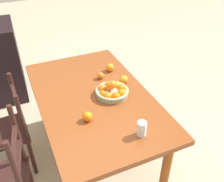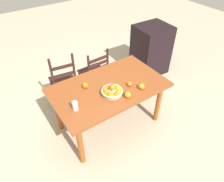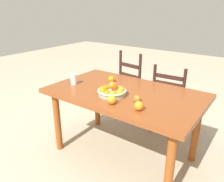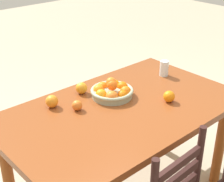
{
  "view_description": "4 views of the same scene",
  "coord_description": "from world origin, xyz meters",
  "px_view_note": "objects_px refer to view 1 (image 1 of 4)",
  "views": [
    {
      "loc": [
        -1.65,
        0.55,
        2.03
      ],
      "look_at": [
        -0.05,
        -0.15,
        0.79
      ],
      "focal_mm": 40.53,
      "sensor_mm": 36.0,
      "label": 1
    },
    {
      "loc": [
        -1.2,
        -1.82,
        2.5
      ],
      "look_at": [
        -0.05,
        -0.15,
        0.79
      ],
      "focal_mm": 33.32,
      "sensor_mm": 36.0,
      "label": 2
    },
    {
      "loc": [
        1.11,
        -1.75,
        1.56
      ],
      "look_at": [
        -0.05,
        -0.15,
        0.79
      ],
      "focal_mm": 35.43,
      "sensor_mm": 36.0,
      "label": 3
    },
    {
      "loc": [
        1.29,
        1.35,
        1.8
      ],
      "look_at": [
        -0.05,
        -0.15,
        0.79
      ],
      "focal_mm": 54.74,
      "sensor_mm": 36.0,
      "label": 4
    }
  ],
  "objects_px": {
    "dining_table": "(94,104)",
    "chair_near_window": "(8,131)",
    "orange_loose_3": "(101,76)",
    "orange_loose_0": "(124,80)",
    "fruit_bowl": "(112,91)",
    "orange_loose_1": "(110,67)",
    "chair_by_cabinet": "(7,182)",
    "orange_loose_2": "(88,117)",
    "drinking_glass": "(142,129)"
  },
  "relations": [
    {
      "from": "orange_loose_1",
      "to": "drinking_glass",
      "type": "distance_m",
      "value": 0.9
    },
    {
      "from": "dining_table",
      "to": "orange_loose_0",
      "type": "xyz_separation_m",
      "value": [
        0.07,
        -0.32,
        0.13
      ]
    },
    {
      "from": "chair_by_cabinet",
      "to": "drinking_glass",
      "type": "xyz_separation_m",
      "value": [
        -0.23,
        -0.95,
        0.35
      ]
    },
    {
      "from": "chair_near_window",
      "to": "drinking_glass",
      "type": "height_order",
      "value": "chair_near_window"
    },
    {
      "from": "chair_by_cabinet",
      "to": "drinking_glass",
      "type": "distance_m",
      "value": 1.04
    },
    {
      "from": "fruit_bowl",
      "to": "orange_loose_2",
      "type": "relative_size",
      "value": 3.83
    },
    {
      "from": "chair_near_window",
      "to": "chair_by_cabinet",
      "type": "xyz_separation_m",
      "value": [
        -0.55,
        0.05,
        0.01
      ]
    },
    {
      "from": "dining_table",
      "to": "fruit_bowl",
      "type": "xyz_separation_m",
      "value": [
        -0.05,
        -0.15,
        0.13
      ]
    },
    {
      "from": "chair_by_cabinet",
      "to": "orange_loose_2",
      "type": "distance_m",
      "value": 0.74
    },
    {
      "from": "chair_near_window",
      "to": "orange_loose_3",
      "type": "relative_size",
      "value": 14.2
    },
    {
      "from": "chair_near_window",
      "to": "drinking_glass",
      "type": "bearing_deg",
      "value": 46.68
    },
    {
      "from": "dining_table",
      "to": "chair_near_window",
      "type": "distance_m",
      "value": 0.8
    },
    {
      "from": "fruit_bowl",
      "to": "orange_loose_1",
      "type": "bearing_deg",
      "value": -20.92
    },
    {
      "from": "fruit_bowl",
      "to": "orange_loose_1",
      "type": "xyz_separation_m",
      "value": [
        0.37,
        -0.14,
        0.0
      ]
    },
    {
      "from": "orange_loose_2",
      "to": "orange_loose_3",
      "type": "relative_size",
      "value": 1.16
    },
    {
      "from": "drinking_glass",
      "to": "orange_loose_0",
      "type": "bearing_deg",
      "value": -15.22
    },
    {
      "from": "orange_loose_1",
      "to": "orange_loose_2",
      "type": "relative_size",
      "value": 1.06
    },
    {
      "from": "dining_table",
      "to": "orange_loose_1",
      "type": "xyz_separation_m",
      "value": [
        0.32,
        -0.29,
        0.13
      ]
    },
    {
      "from": "chair_near_window",
      "to": "dining_table",
      "type": "bearing_deg",
      "value": 72.06
    },
    {
      "from": "dining_table",
      "to": "chair_near_window",
      "type": "xyz_separation_m",
      "value": [
        0.21,
        0.75,
        -0.21
      ]
    },
    {
      "from": "chair_by_cabinet",
      "to": "orange_loose_3",
      "type": "relative_size",
      "value": 15.59
    },
    {
      "from": "orange_loose_2",
      "to": "orange_loose_3",
      "type": "height_order",
      "value": "orange_loose_2"
    },
    {
      "from": "chair_by_cabinet",
      "to": "chair_near_window",
      "type": "bearing_deg",
      "value": -177.38
    },
    {
      "from": "orange_loose_0",
      "to": "orange_loose_2",
      "type": "xyz_separation_m",
      "value": [
        -0.35,
        0.47,
        -0.0
      ]
    },
    {
      "from": "fruit_bowl",
      "to": "orange_loose_2",
      "type": "height_order",
      "value": "fruit_bowl"
    },
    {
      "from": "orange_loose_2",
      "to": "drinking_glass",
      "type": "xyz_separation_m",
      "value": [
        -0.29,
        -0.29,
        0.02
      ]
    },
    {
      "from": "chair_by_cabinet",
      "to": "dining_table",
      "type": "bearing_deg",
      "value": 121.26
    },
    {
      "from": "dining_table",
      "to": "chair_near_window",
      "type": "bearing_deg",
      "value": 74.37
    },
    {
      "from": "dining_table",
      "to": "drinking_glass",
      "type": "xyz_separation_m",
      "value": [
        -0.57,
        -0.15,
        0.15
      ]
    },
    {
      "from": "orange_loose_0",
      "to": "orange_loose_3",
      "type": "bearing_deg",
      "value": 46.04
    },
    {
      "from": "orange_loose_3",
      "to": "drinking_glass",
      "type": "bearing_deg",
      "value": 179.25
    },
    {
      "from": "orange_loose_2",
      "to": "orange_loose_1",
      "type": "bearing_deg",
      "value": -36.36
    },
    {
      "from": "dining_table",
      "to": "drinking_glass",
      "type": "relative_size",
      "value": 13.22
    },
    {
      "from": "chair_near_window",
      "to": "drinking_glass",
      "type": "relative_size",
      "value": 7.84
    },
    {
      "from": "orange_loose_2",
      "to": "orange_loose_3",
      "type": "bearing_deg",
      "value": -31.13
    },
    {
      "from": "fruit_bowl",
      "to": "drinking_glass",
      "type": "height_order",
      "value": "fruit_bowl"
    },
    {
      "from": "chair_by_cabinet",
      "to": "fruit_bowl",
      "type": "distance_m",
      "value": 1.05
    },
    {
      "from": "chair_near_window",
      "to": "orange_loose_1",
      "type": "height_order",
      "value": "chair_near_window"
    },
    {
      "from": "fruit_bowl",
      "to": "orange_loose_2",
      "type": "xyz_separation_m",
      "value": [
        -0.22,
        0.3,
        -0.0
      ]
    },
    {
      "from": "chair_by_cabinet",
      "to": "orange_loose_2",
      "type": "bearing_deg",
      "value": 104.09
    },
    {
      "from": "drinking_glass",
      "to": "dining_table",
      "type": "bearing_deg",
      "value": 14.44
    },
    {
      "from": "fruit_bowl",
      "to": "orange_loose_2",
      "type": "distance_m",
      "value": 0.37
    },
    {
      "from": "orange_loose_1",
      "to": "drinking_glass",
      "type": "relative_size",
      "value": 0.68
    },
    {
      "from": "orange_loose_1",
      "to": "orange_loose_3",
      "type": "height_order",
      "value": "orange_loose_1"
    },
    {
      "from": "fruit_bowl",
      "to": "orange_loose_1",
      "type": "relative_size",
      "value": 3.6
    },
    {
      "from": "orange_loose_0",
      "to": "orange_loose_1",
      "type": "distance_m",
      "value": 0.25
    },
    {
      "from": "fruit_bowl",
      "to": "orange_loose_1",
      "type": "distance_m",
      "value": 0.4
    },
    {
      "from": "chair_by_cabinet",
      "to": "orange_loose_1",
      "type": "relative_size",
      "value": 12.64
    },
    {
      "from": "orange_loose_3",
      "to": "orange_loose_1",
      "type": "bearing_deg",
      "value": -55.39
    },
    {
      "from": "chair_by_cabinet",
      "to": "orange_loose_0",
      "type": "height_order",
      "value": "chair_by_cabinet"
    }
  ]
}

